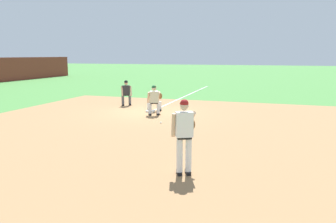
{
  "coord_description": "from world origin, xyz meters",
  "views": [
    {
      "loc": [
        -15.37,
        -6.03,
        2.89
      ],
      "look_at": [
        -5.63,
        -2.81,
        1.11
      ],
      "focal_mm": 35.0,
      "sensor_mm": 36.0,
      "label": 1
    }
  ],
  "objects_px": {
    "first_base_bag": "(150,111)",
    "baserunner": "(154,99)",
    "pitcher": "(185,132)",
    "umpire": "(126,92)",
    "baseball": "(161,123)",
    "first_baseman": "(155,97)"
  },
  "relations": [
    {
      "from": "first_base_bag",
      "to": "baserunner",
      "type": "relative_size",
      "value": 0.26
    },
    {
      "from": "first_baseman",
      "to": "baserunner",
      "type": "height_order",
      "value": "baserunner"
    },
    {
      "from": "first_base_bag",
      "to": "first_baseman",
      "type": "bearing_deg",
      "value": -20.27
    },
    {
      "from": "pitcher",
      "to": "umpire",
      "type": "bearing_deg",
      "value": 32.49
    },
    {
      "from": "first_base_bag",
      "to": "umpire",
      "type": "distance_m",
      "value": 2.75
    },
    {
      "from": "baserunner",
      "to": "pitcher",
      "type": "bearing_deg",
      "value": -154.03
    },
    {
      "from": "baseball",
      "to": "pitcher",
      "type": "bearing_deg",
      "value": -155.06
    },
    {
      "from": "first_baseman",
      "to": "baseball",
      "type": "bearing_deg",
      "value": -154.8
    },
    {
      "from": "baseball",
      "to": "first_base_bag",
      "type": "bearing_deg",
      "value": 30.17
    },
    {
      "from": "first_base_bag",
      "to": "first_baseman",
      "type": "distance_m",
      "value": 0.77
    },
    {
      "from": "first_baseman",
      "to": "baserunner",
      "type": "xyz_separation_m",
      "value": [
        -1.12,
        -0.38,
        0.06
      ]
    },
    {
      "from": "pitcher",
      "to": "umpire",
      "type": "relative_size",
      "value": 1.27
    },
    {
      "from": "pitcher",
      "to": "baserunner",
      "type": "relative_size",
      "value": 1.27
    },
    {
      "from": "first_base_bag",
      "to": "baserunner",
      "type": "xyz_separation_m",
      "value": [
        -0.79,
        -0.5,
        0.75
      ]
    },
    {
      "from": "baseball",
      "to": "baserunner",
      "type": "distance_m",
      "value": 2.11
    },
    {
      "from": "first_base_bag",
      "to": "baserunner",
      "type": "distance_m",
      "value": 1.2
    },
    {
      "from": "baseball",
      "to": "first_baseman",
      "type": "height_order",
      "value": "first_baseman"
    },
    {
      "from": "pitcher",
      "to": "umpire",
      "type": "xyz_separation_m",
      "value": [
        9.6,
        6.11,
        -0.27
      ]
    },
    {
      "from": "pitcher",
      "to": "first_baseman",
      "type": "height_order",
      "value": "pitcher"
    },
    {
      "from": "baseball",
      "to": "baserunner",
      "type": "xyz_separation_m",
      "value": [
        1.72,
        0.96,
        0.76
      ]
    },
    {
      "from": "first_base_bag",
      "to": "umpire",
      "type": "bearing_deg",
      "value": 52.67
    },
    {
      "from": "pitcher",
      "to": "baseball",
      "type": "bearing_deg",
      "value": 24.94
    }
  ]
}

